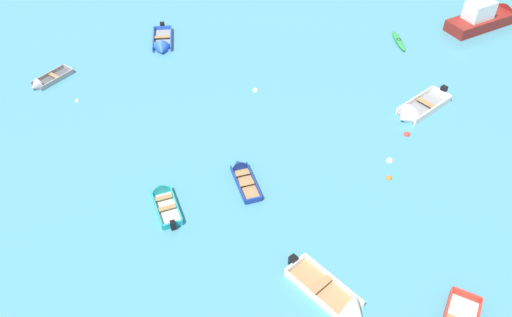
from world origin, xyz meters
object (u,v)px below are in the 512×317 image
at_px(kayak_green_outer_right, 399,41).
at_px(mooring_buoy_between_boats_left, 389,161).
at_px(rowboat_blue_back_row_right, 162,45).
at_px(rowboat_white_distant_center, 341,303).
at_px(rowboat_deep_blue_back_row_left, 242,173).
at_px(rowboat_white_cluster_outer, 414,112).
at_px(mooring_buoy_near_foreground, 78,101).
at_px(motor_launch_maroon_far_right, 486,17).
at_px(rowboat_turquoise_midfield_left, 163,198).
at_px(rowboat_grey_center, 43,83).
at_px(mooring_buoy_between_boats_right, 389,178).
at_px(mooring_buoy_midfield, 407,135).
at_px(mooring_buoy_outer_edge, 255,91).

bearing_deg(kayak_green_outer_right, mooring_buoy_between_boats_left, -113.03).
relative_size(rowboat_blue_back_row_right, rowboat_white_distant_center, 0.95).
height_order(rowboat_deep_blue_back_row_left, rowboat_white_cluster_outer, rowboat_white_cluster_outer).
bearing_deg(rowboat_deep_blue_back_row_left, mooring_buoy_between_boats_left, -2.22).
distance_m(kayak_green_outer_right, mooring_buoy_near_foreground, 24.88).
distance_m(rowboat_blue_back_row_right, motor_launch_maroon_far_right, 26.56).
bearing_deg(mooring_buoy_between_boats_left, rowboat_turquoise_midfield_left, -176.22).
distance_m(rowboat_deep_blue_back_row_left, rowboat_grey_center, 17.03).
xyz_separation_m(kayak_green_outer_right, rowboat_blue_back_row_right, (-18.56, 2.40, 0.06)).
height_order(motor_launch_maroon_far_right, mooring_buoy_between_boats_left, motor_launch_maroon_far_right).
distance_m(rowboat_white_distant_center, mooring_buoy_between_boats_right, 9.26).
distance_m(rowboat_blue_back_row_right, rowboat_white_distant_center, 25.59).
height_order(rowboat_blue_back_row_right, mooring_buoy_midfield, rowboat_blue_back_row_right).
relative_size(kayak_green_outer_right, mooring_buoy_midfield, 7.45).
xyz_separation_m(rowboat_deep_blue_back_row_left, rowboat_turquoise_midfield_left, (-4.62, -1.25, 0.02)).
distance_m(rowboat_blue_back_row_right, rowboat_deep_blue_back_row_left, 15.62).
distance_m(rowboat_white_distant_center, mooring_buoy_outer_edge, 17.64).
bearing_deg(rowboat_deep_blue_back_row_left, rowboat_turquoise_midfield_left, -164.85).
bearing_deg(mooring_buoy_outer_edge, mooring_buoy_midfield, -36.10).
height_order(rowboat_turquoise_midfield_left, mooring_buoy_between_boats_left, rowboat_turquoise_midfield_left).
bearing_deg(kayak_green_outer_right, mooring_buoy_midfield, -108.23).
xyz_separation_m(mooring_buoy_outer_edge, mooring_buoy_midfield, (8.74, -6.37, 0.00)).
bearing_deg(rowboat_grey_center, mooring_buoy_near_foreground, -42.87).
height_order(rowboat_deep_blue_back_row_left, mooring_buoy_near_foreground, rowboat_deep_blue_back_row_left).
height_order(rowboat_turquoise_midfield_left, rowboat_white_cluster_outer, rowboat_white_cluster_outer).
bearing_deg(rowboat_deep_blue_back_row_left, motor_launch_maroon_far_right, 32.04).
height_order(kayak_green_outer_right, rowboat_turquoise_midfield_left, rowboat_turquoise_midfield_left).
xyz_separation_m(rowboat_grey_center, mooring_buoy_midfield, (23.59, -9.63, -0.16)).
bearing_deg(mooring_buoy_near_foreground, rowboat_turquoise_midfield_left, -62.10).
distance_m(rowboat_turquoise_midfield_left, mooring_buoy_between_boats_right, 13.08).
bearing_deg(rowboat_blue_back_row_right, rowboat_deep_blue_back_row_left, -75.12).
relative_size(rowboat_turquoise_midfield_left, mooring_buoy_midfield, 8.46).
bearing_deg(rowboat_white_cluster_outer, motor_launch_maroon_far_right, 45.14).
distance_m(kayak_green_outer_right, rowboat_blue_back_row_right, 18.71).
height_order(rowboat_turquoise_midfield_left, mooring_buoy_outer_edge, rowboat_turquoise_midfield_left).
xyz_separation_m(rowboat_white_cluster_outer, mooring_buoy_between_boats_right, (-3.71, -5.46, -0.24)).
bearing_deg(rowboat_turquoise_midfield_left, rowboat_white_distant_center, -46.05).
xyz_separation_m(kayak_green_outer_right, mooring_buoy_near_foreground, (-24.61, -3.65, -0.14)).
bearing_deg(rowboat_turquoise_midfield_left, kayak_green_outer_right, 36.04).
relative_size(rowboat_grey_center, rowboat_white_cluster_outer, 0.67).
bearing_deg(rowboat_white_cluster_outer, mooring_buoy_between_boats_left, -128.09).
bearing_deg(rowboat_blue_back_row_right, rowboat_turquoise_midfield_left, -92.12).
bearing_deg(rowboat_turquoise_midfield_left, rowboat_blue_back_row_right, 87.88).
height_order(kayak_green_outer_right, mooring_buoy_outer_edge, kayak_green_outer_right).
xyz_separation_m(rowboat_deep_blue_back_row_left, mooring_buoy_between_boats_left, (9.00, -0.35, -0.16)).
height_order(rowboat_white_distant_center, mooring_buoy_between_boats_right, rowboat_white_distant_center).
xyz_separation_m(mooring_buoy_outer_edge, mooring_buoy_near_foreground, (-12.28, 0.87, 0.00)).
relative_size(motor_launch_maroon_far_right, mooring_buoy_between_boats_right, 21.06).
relative_size(rowboat_white_distant_center, mooring_buoy_midfield, 10.74).
relative_size(rowboat_grey_center, rowboat_turquoise_midfield_left, 0.90).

